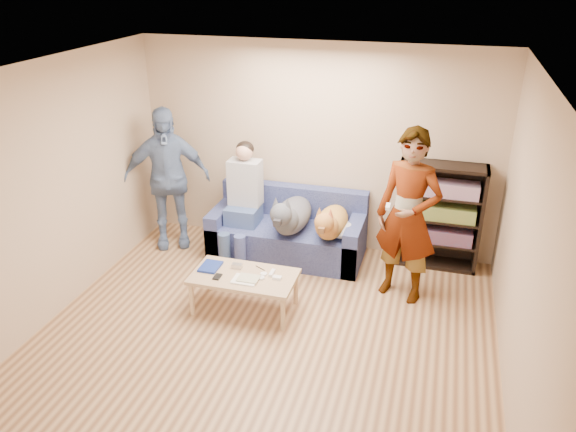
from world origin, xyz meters
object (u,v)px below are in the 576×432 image
(person_seated, at_px, (243,197))
(dog_gray, at_px, (291,216))
(dog_tan, at_px, (331,223))
(bookshelf, at_px, (439,213))
(notebook_blue, at_px, (210,267))
(coffee_table, at_px, (244,279))
(person_standing_right, at_px, (408,217))
(camera_silver, at_px, (237,266))
(sofa, at_px, (288,233))
(person_standing_left, at_px, (167,178))

(person_seated, height_order, dog_gray, person_seated)
(person_seated, relative_size, dog_tan, 1.29)
(bookshelf, bearing_deg, notebook_blue, -146.44)
(coffee_table, bearing_deg, bookshelf, 39.66)
(person_standing_right, distance_m, notebook_blue, 2.18)
(camera_silver, height_order, sofa, sofa)
(person_seated, distance_m, dog_gray, 0.66)
(notebook_blue, distance_m, coffee_table, 0.41)
(notebook_blue, relative_size, sofa, 0.14)
(dog_tan, xyz_separation_m, bookshelf, (1.22, 0.47, 0.07))
(person_standing_right, height_order, notebook_blue, person_standing_right)
(dog_tan, relative_size, bookshelf, 0.88)
(camera_silver, bearing_deg, person_seated, 106.48)
(bookshelf, bearing_deg, person_standing_left, -173.37)
(person_standing_left, bearing_deg, person_seated, -24.13)
(dog_tan, bearing_deg, coffee_table, -121.72)
(camera_silver, bearing_deg, dog_gray, 72.36)
(person_seated, height_order, coffee_table, person_seated)
(sofa, relative_size, dog_tan, 1.66)
(person_standing_right, bearing_deg, sofa, 176.58)
(person_seated, bearing_deg, dog_tan, -5.33)
(coffee_table, bearing_deg, person_standing_left, 140.69)
(notebook_blue, distance_m, sofa, 1.40)
(notebook_blue, bearing_deg, dog_gray, 60.76)
(sofa, xyz_separation_m, person_seated, (-0.55, -0.13, 0.49))
(dog_tan, bearing_deg, bookshelf, 20.96)
(sofa, height_order, person_seated, person_seated)
(notebook_blue, height_order, bookshelf, bookshelf)
(person_standing_right, distance_m, sofa, 1.74)
(person_standing_right, xyz_separation_m, person_seated, (-2.03, 0.46, -0.19))
(person_standing_left, xyz_separation_m, dog_gray, (1.65, -0.07, -0.28))
(dog_gray, bearing_deg, notebook_blue, -119.24)
(coffee_table, height_order, bookshelf, bookshelf)
(person_standing_right, distance_m, bookshelf, 0.93)
(person_standing_left, height_order, camera_silver, person_standing_left)
(person_seated, xyz_separation_m, coffee_table, (0.45, -1.22, -0.40))
(person_seated, bearing_deg, person_standing_right, -12.83)
(coffee_table, xyz_separation_m, bookshelf, (1.90, 1.58, 0.31))
(dog_gray, xyz_separation_m, coffee_table, (-0.20, -1.12, -0.27))
(sofa, bearing_deg, notebook_blue, -111.29)
(person_standing_right, xyz_separation_m, dog_gray, (-1.39, 0.36, -0.32))
(person_standing_right, distance_m, person_seated, 2.10)
(person_seated, bearing_deg, sofa, 12.97)
(notebook_blue, relative_size, dog_tan, 0.23)
(sofa, xyz_separation_m, coffee_table, (-0.10, -1.35, 0.09))
(dog_gray, bearing_deg, coffee_table, -99.99)
(person_standing_left, relative_size, bookshelf, 1.42)
(camera_silver, height_order, dog_tan, dog_tan)
(notebook_blue, bearing_deg, dog_tan, 44.33)
(person_standing_right, bearing_deg, dog_gray, -176.26)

